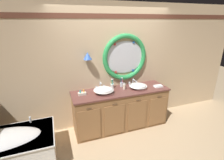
{
  "coord_description": "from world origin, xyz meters",
  "views": [
    {
      "loc": [
        -1.21,
        -2.73,
        2.24
      ],
      "look_at": [
        -0.14,
        0.25,
        1.12
      ],
      "focal_mm": 27.02,
      "sensor_mm": 36.0,
      "label": 1
    }
  ],
  "objects_px": {
    "sink_basin_left": "(104,90)",
    "sink_basin_right": "(138,86)",
    "toothbrush_holder_left": "(112,85)",
    "soap_dispenser": "(124,86)",
    "toothbrush_holder_right": "(122,84)",
    "toiletry_basket": "(82,93)",
    "folded_hand_towel": "(158,86)"
  },
  "relations": [
    {
      "from": "sink_basin_left",
      "to": "sink_basin_right",
      "type": "xyz_separation_m",
      "value": [
        0.77,
        -0.0,
        -0.01
      ]
    },
    {
      "from": "toothbrush_holder_left",
      "to": "soap_dispenser",
      "type": "height_order",
      "value": "toothbrush_holder_left"
    },
    {
      "from": "sink_basin_left",
      "to": "toothbrush_holder_right",
      "type": "xyz_separation_m",
      "value": [
        0.48,
        0.21,
        -0.01
      ]
    },
    {
      "from": "soap_dispenser",
      "to": "toiletry_basket",
      "type": "xyz_separation_m",
      "value": [
        -0.89,
        0.01,
        -0.03
      ]
    },
    {
      "from": "sink_basin_right",
      "to": "soap_dispenser",
      "type": "distance_m",
      "value": 0.3
    },
    {
      "from": "sink_basin_right",
      "to": "folded_hand_towel",
      "type": "distance_m",
      "value": 0.46
    },
    {
      "from": "sink_basin_right",
      "to": "sink_basin_left",
      "type": "bearing_deg",
      "value": 180.0
    },
    {
      "from": "sink_basin_right",
      "to": "soap_dispenser",
      "type": "relative_size",
      "value": 2.69
    },
    {
      "from": "folded_hand_towel",
      "to": "toiletry_basket",
      "type": "bearing_deg",
      "value": 174.74
    },
    {
      "from": "sink_basin_left",
      "to": "folded_hand_towel",
      "type": "bearing_deg",
      "value": -3.77
    },
    {
      "from": "sink_basin_left",
      "to": "toiletry_basket",
      "type": "xyz_separation_m",
      "value": [
        -0.42,
        0.07,
        -0.04
      ]
    },
    {
      "from": "sink_basin_right",
      "to": "toothbrush_holder_left",
      "type": "xyz_separation_m",
      "value": [
        -0.52,
        0.2,
        0.01
      ]
    },
    {
      "from": "sink_basin_left",
      "to": "toothbrush_holder_left",
      "type": "distance_m",
      "value": 0.32
    },
    {
      "from": "sink_basin_right",
      "to": "toothbrush_holder_left",
      "type": "height_order",
      "value": "toothbrush_holder_left"
    },
    {
      "from": "toothbrush_holder_left",
      "to": "toiletry_basket",
      "type": "distance_m",
      "value": 0.68
    },
    {
      "from": "toothbrush_holder_left",
      "to": "toothbrush_holder_right",
      "type": "xyz_separation_m",
      "value": [
        0.22,
        0.01,
        -0.01
      ]
    },
    {
      "from": "sink_basin_right",
      "to": "toiletry_basket",
      "type": "bearing_deg",
      "value": 176.61
    },
    {
      "from": "sink_basin_right",
      "to": "toothbrush_holder_right",
      "type": "height_order",
      "value": "toothbrush_holder_right"
    },
    {
      "from": "folded_hand_towel",
      "to": "toiletry_basket",
      "type": "xyz_separation_m",
      "value": [
        -1.64,
        0.15,
        0.01
      ]
    },
    {
      "from": "sink_basin_right",
      "to": "toothbrush_holder_right",
      "type": "bearing_deg",
      "value": 144.16
    },
    {
      "from": "soap_dispenser",
      "to": "toiletry_basket",
      "type": "height_order",
      "value": "soap_dispenser"
    },
    {
      "from": "sink_basin_left",
      "to": "toothbrush_holder_right",
      "type": "distance_m",
      "value": 0.52
    },
    {
      "from": "sink_basin_right",
      "to": "toiletry_basket",
      "type": "xyz_separation_m",
      "value": [
        -1.19,
        0.07,
        -0.02
      ]
    },
    {
      "from": "soap_dispenser",
      "to": "folded_hand_towel",
      "type": "height_order",
      "value": "soap_dispenser"
    },
    {
      "from": "folded_hand_towel",
      "to": "toothbrush_holder_left",
      "type": "bearing_deg",
      "value": 163.99
    },
    {
      "from": "toothbrush_holder_left",
      "to": "soap_dispenser",
      "type": "bearing_deg",
      "value": -33.0
    },
    {
      "from": "sink_basin_left",
      "to": "sink_basin_right",
      "type": "relative_size",
      "value": 1.06
    },
    {
      "from": "sink_basin_left",
      "to": "soap_dispenser",
      "type": "distance_m",
      "value": 0.48
    },
    {
      "from": "toothbrush_holder_right",
      "to": "toiletry_basket",
      "type": "xyz_separation_m",
      "value": [
        -0.9,
        -0.14,
        -0.03
      ]
    },
    {
      "from": "toothbrush_holder_right",
      "to": "toothbrush_holder_left",
      "type": "bearing_deg",
      "value": -176.49
    },
    {
      "from": "toothbrush_holder_right",
      "to": "soap_dispenser",
      "type": "xyz_separation_m",
      "value": [
        -0.01,
        -0.16,
        0.01
      ]
    },
    {
      "from": "toothbrush_holder_left",
      "to": "toothbrush_holder_right",
      "type": "bearing_deg",
      "value": 3.51
    }
  ]
}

